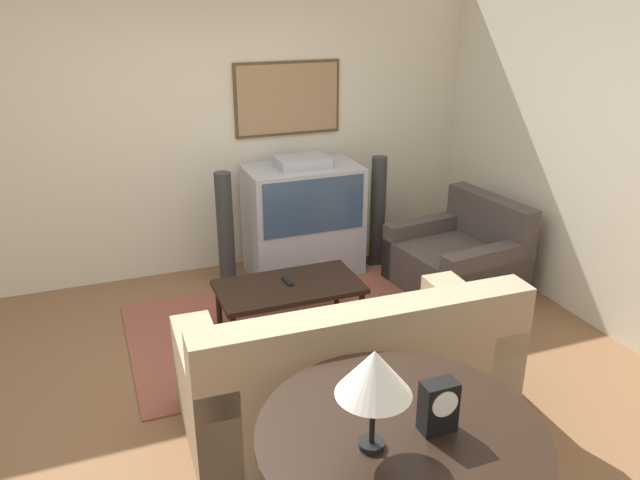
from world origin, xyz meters
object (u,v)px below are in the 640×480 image
speaker_tower_right (378,213)px  couch (348,371)px  mantel_clock (438,406)px  coffee_table (289,289)px  speaker_tower_left (226,234)px  table_lamp (374,374)px  tv (303,219)px  console_table (401,443)px  armchair (459,259)px

speaker_tower_right → couch: bearing=-120.0°
mantel_clock → coffee_table: bearing=87.9°
mantel_clock → speaker_tower_right: bearing=67.9°
couch → speaker_tower_right: 2.46m
speaker_tower_left → table_lamp: bearing=-92.4°
tv → couch: bearing=-102.4°
console_table → speaker_tower_right: speaker_tower_right is taller
console_table → tv: bearing=77.6°
coffee_table → mantel_clock: bearing=-92.1°
couch → console_table: 1.20m
table_lamp → speaker_tower_left: size_ratio=0.43×
tv → console_table: bearing=-102.4°
speaker_tower_right → tv: bearing=176.2°
coffee_table → speaker_tower_right: 1.61m
speaker_tower_left → coffee_table: bearing=-75.8°
couch → coffee_table: bearing=-87.8°
armchair → speaker_tower_left: (-1.95, 0.77, 0.24)m
console_table → table_lamp: 0.45m
armchair → table_lamp: table_lamp is taller
tv → speaker_tower_right: tv is taller
couch → table_lamp: bearing=71.9°
couch → mantel_clock: 1.29m
coffee_table → mantel_clock: mantel_clock is taller
speaker_tower_right → mantel_clock: bearing=-112.1°
speaker_tower_left → armchair: bearing=-21.6°
speaker_tower_left → mantel_clock: bearing=-87.0°
mantel_clock → speaker_tower_left: speaker_tower_left is taller
coffee_table → speaker_tower_left: bearing=104.2°
coffee_table → speaker_tower_left: 1.05m
console_table → mantel_clock: size_ratio=5.37×
console_table → speaker_tower_right: (1.47, 3.23, -0.21)m
armchair → mantel_clock: mantel_clock is taller
mantel_clock → speaker_tower_right: size_ratio=0.22×
couch → table_lamp: size_ratio=4.44×
tv → armchair: bearing=-34.5°
table_lamp → coffee_table: bearing=80.2°
armchair → coffee_table: armchair is taller
couch → coffee_table: (-0.02, 1.12, 0.05)m
mantel_clock → console_table: bearing=163.6°
couch → speaker_tower_left: 2.15m
console_table → table_lamp: size_ratio=2.76×
table_lamp → speaker_tower_left: table_lamp is taller
console_table → coffee_table: bearing=84.2°
speaker_tower_left → speaker_tower_right: 1.50m
armchair → tv: bearing=-131.7°
coffee_table → table_lamp: size_ratio=2.42×
coffee_table → speaker_tower_left: (-0.25, 1.01, 0.13)m
armchair → speaker_tower_right: bearing=-157.2°
couch → speaker_tower_left: size_ratio=1.90×
mantel_clock → armchair: bearing=54.7°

